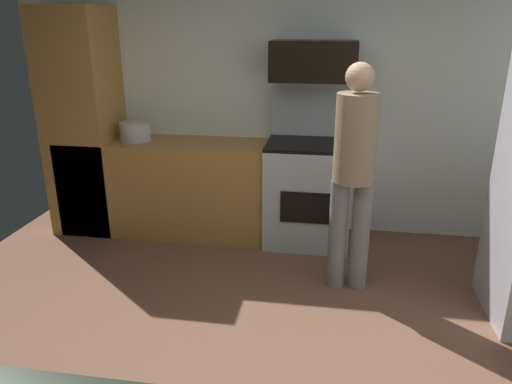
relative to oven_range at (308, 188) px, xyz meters
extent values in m
cube|color=brown|center=(-0.25, -1.97, -0.52)|extent=(5.20, 4.80, 0.02)
cube|color=silver|center=(-0.25, 0.37, 0.79)|extent=(5.20, 0.12, 2.60)
cube|color=#A67838|center=(-1.15, 0.01, -0.06)|extent=(2.40, 0.60, 0.90)
cube|color=#A67838|center=(-2.15, 0.01, 0.54)|extent=(0.60, 0.60, 2.10)
cube|color=#B3BBBC|center=(0.00, -0.01, -0.05)|extent=(0.76, 0.64, 0.92)
cube|color=black|center=(0.00, -0.01, 0.42)|extent=(0.76, 0.64, 0.03)
cube|color=#B3BBBC|center=(0.00, 0.28, 0.70)|extent=(0.76, 0.06, 0.52)
cube|color=black|center=(0.00, -0.34, -0.06)|extent=(0.44, 0.01, 0.28)
cube|color=black|center=(0.00, 0.09, 1.13)|extent=(0.74, 0.38, 0.34)
cylinder|color=slate|center=(0.27, -0.80, -0.08)|extent=(0.14, 0.14, 0.86)
cylinder|color=slate|center=(0.44, -0.80, -0.08)|extent=(0.14, 0.14, 0.86)
cylinder|color=#8F7B5F|center=(0.36, -0.80, 0.67)|extent=(0.30, 0.30, 0.64)
sphere|color=tan|center=(0.36, -0.80, 1.10)|extent=(0.20, 0.20, 0.20)
cylinder|color=#BFB6BD|center=(-1.64, 0.01, 0.48)|extent=(0.29, 0.29, 0.17)
camera|label=1|loc=(0.20, -4.22, 1.46)|focal=33.86mm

